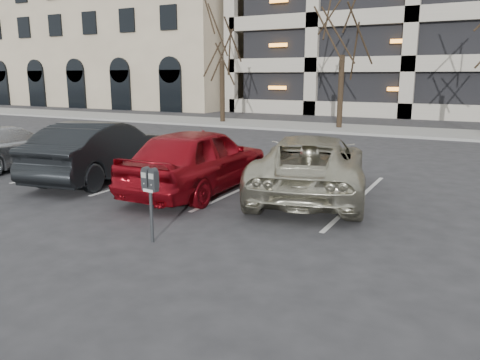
% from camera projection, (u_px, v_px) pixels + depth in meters
% --- Properties ---
extents(ground, '(140.00, 140.00, 0.00)m').
position_uv_depth(ground, '(258.00, 218.00, 9.20)').
color(ground, '#28282B').
rests_on(ground, ground).
extents(sidewalk, '(80.00, 4.00, 0.12)m').
position_uv_depth(sidewalk, '(399.00, 132.00, 23.00)').
color(sidewalk, gray).
rests_on(sidewalk, ground).
extents(stall_lines, '(16.90, 5.20, 0.00)m').
position_uv_depth(stall_lines, '(247.00, 186.00, 11.82)').
color(stall_lines, silver).
rests_on(stall_lines, ground).
extents(office_building, '(26.00, 16.20, 15.00)m').
position_uv_depth(office_building, '(134.00, 27.00, 46.15)').
color(office_building, tan).
rests_on(office_building, ground).
extents(tree_a, '(3.53, 3.53, 8.02)m').
position_uv_depth(tree_a, '(222.00, 20.00, 26.31)').
color(tree_a, black).
rests_on(tree_a, ground).
extents(tree_b, '(3.69, 3.69, 8.38)m').
position_uv_depth(tree_b, '(344.00, 7.00, 23.06)').
color(tree_b, black).
rests_on(tree_b, ground).
extents(parking_meter, '(0.33, 0.16, 1.25)m').
position_uv_depth(parking_meter, '(150.00, 187.00, 7.66)').
color(parking_meter, black).
rests_on(parking_meter, ground).
extents(suv_silver, '(3.56, 5.54, 1.43)m').
position_uv_depth(suv_silver, '(311.00, 165.00, 10.79)').
color(suv_silver, '#B1AE97').
rests_on(suv_silver, ground).
extents(car_red, '(1.94, 4.66, 1.58)m').
position_uv_depth(car_red, '(199.00, 159.00, 11.15)').
color(car_red, maroon).
rests_on(car_red, ground).
extents(car_dark, '(2.40, 4.92, 1.55)m').
position_uv_depth(car_dark, '(101.00, 150.00, 12.58)').
color(car_dark, black).
rests_on(car_dark, ground).
extents(car_silver, '(2.48, 4.67, 1.29)m').
position_uv_depth(car_silver, '(5.00, 147.00, 14.12)').
color(car_silver, '#B3B6BB').
rests_on(car_silver, ground).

